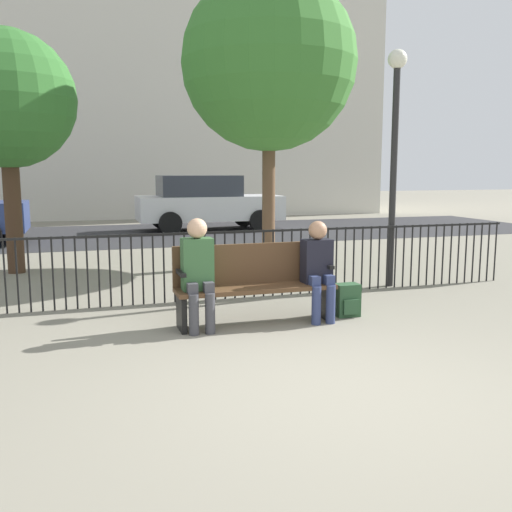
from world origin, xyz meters
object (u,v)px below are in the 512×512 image
at_px(lamp_post, 395,132).
at_px(tree_1, 269,63).
at_px(seated_person_0, 198,268).
at_px(seated_person_1, 318,265).
at_px(tree_0, 6,101).
at_px(park_bench, 254,281).
at_px(backpack, 347,300).
at_px(parked_car_0, 206,202).

bearing_deg(lamp_post, tree_1, 114.68).
distance_m(seated_person_0, seated_person_1, 1.43).
bearing_deg(lamp_post, tree_0, 152.39).
relative_size(park_bench, tree_1, 0.35).
distance_m(seated_person_1, backpack, 0.64).
bearing_deg(backpack, lamp_post, 45.56).
xyz_separation_m(park_bench, tree_0, (-2.99, 4.37, 2.42)).
relative_size(park_bench, backpack, 4.64).
relative_size(seated_person_0, lamp_post, 0.36).
xyz_separation_m(seated_person_0, backpack, (1.86, 0.07, -0.51)).
height_order(seated_person_0, backpack, seated_person_0).
xyz_separation_m(park_bench, backpack, (1.17, -0.06, -0.30)).
relative_size(seated_person_0, tree_0, 0.31).
height_order(park_bench, lamp_post, lamp_post).
relative_size(backpack, parked_car_0, 0.10).
bearing_deg(seated_person_0, seated_person_1, -0.14).
bearing_deg(seated_person_1, parked_car_0, 84.89).
distance_m(seated_person_0, tree_1, 5.47).
bearing_deg(tree_1, backpack, -94.49).
height_order(park_bench, seated_person_0, seated_person_0).
bearing_deg(park_bench, lamp_post, 28.45).
relative_size(backpack, tree_0, 0.10).
distance_m(park_bench, parked_car_0, 10.45).
bearing_deg(parked_car_0, backpack, -92.82).
bearing_deg(tree_0, park_bench, -55.56).
xyz_separation_m(seated_person_0, parked_car_0, (2.37, 10.43, 0.14)).
bearing_deg(lamp_post, parked_car_0, 96.08).
xyz_separation_m(tree_1, lamp_post, (1.14, -2.49, -1.34)).
height_order(seated_person_1, tree_1, tree_1).
bearing_deg(backpack, park_bench, 177.04).
bearing_deg(lamp_post, park_bench, -151.55).
height_order(tree_1, lamp_post, tree_1).
bearing_deg(tree_0, tree_1, -5.73).
xyz_separation_m(seated_person_0, tree_1, (2.17, 4.04, 2.98)).
xyz_separation_m(seated_person_0, tree_0, (-2.31, 4.49, 2.22)).
bearing_deg(park_bench, backpack, -2.96).
height_order(backpack, tree_1, tree_1).
bearing_deg(seated_person_0, backpack, 2.05).
xyz_separation_m(seated_person_0, seated_person_1, (1.43, -0.00, -0.03)).
bearing_deg(seated_person_1, seated_person_0, 179.86).
height_order(seated_person_0, lamp_post, lamp_post).
bearing_deg(park_bench, seated_person_1, -9.90).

